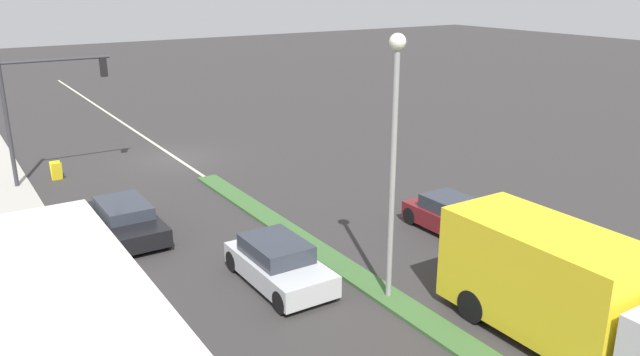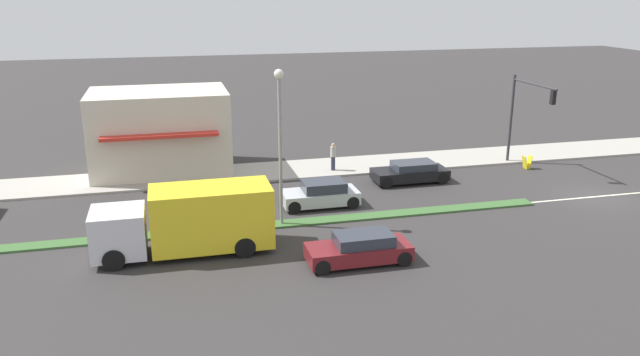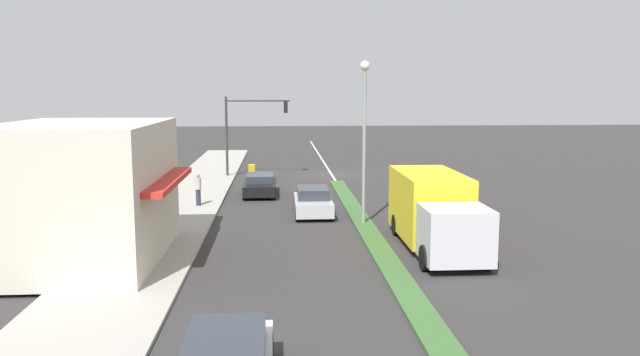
{
  "view_description": "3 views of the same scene",
  "coord_description": "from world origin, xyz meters",
  "px_view_note": "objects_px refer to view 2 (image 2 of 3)",
  "views": [
    {
      "loc": [
        10.27,
        29.81,
        8.79
      ],
      "look_at": [
        -1.43,
        11.47,
        1.78
      ],
      "focal_mm": 35.0,
      "sensor_mm": 36.0,
      "label": 1
    },
    {
      "loc": [
        -27.64,
        22.39,
        10.95
      ],
      "look_at": [
        1.26,
        15.14,
        1.83
      ],
      "focal_mm": 35.0,
      "sensor_mm": 36.0,
      "label": 2
    },
    {
      "loc": [
        3.89,
        45.38,
        6.18
      ],
      "look_at": [
        1.72,
        12.97,
        1.58
      ],
      "focal_mm": 35.0,
      "sensor_mm": 36.0,
      "label": 3
    }
  ],
  "objects_px": {
    "pedestrian": "(333,156)",
    "warning_aframe_sign": "(527,162)",
    "delivery_truck": "(190,220)",
    "street_lamp": "(280,128)",
    "sedan_silver": "(321,194)",
    "traffic_signal_main": "(525,107)",
    "sedan_maroon": "(360,249)",
    "suv_black": "(411,172)"
  },
  "relations": [
    {
      "from": "street_lamp",
      "to": "warning_aframe_sign",
      "type": "relative_size",
      "value": 8.8
    },
    {
      "from": "street_lamp",
      "to": "sedan_maroon",
      "type": "relative_size",
      "value": 1.72
    },
    {
      "from": "traffic_signal_main",
      "to": "warning_aframe_sign",
      "type": "relative_size",
      "value": 6.69
    },
    {
      "from": "pedestrian",
      "to": "sedan_maroon",
      "type": "bearing_deg",
      "value": 169.47
    },
    {
      "from": "street_lamp",
      "to": "sedan_silver",
      "type": "height_order",
      "value": "street_lamp"
    },
    {
      "from": "street_lamp",
      "to": "sedan_silver",
      "type": "xyz_separation_m",
      "value": [
        2.2,
        -2.5,
        -4.13
      ]
    },
    {
      "from": "street_lamp",
      "to": "delivery_truck",
      "type": "relative_size",
      "value": 0.98
    },
    {
      "from": "traffic_signal_main",
      "to": "delivery_truck",
      "type": "bearing_deg",
      "value": 111.81
    },
    {
      "from": "street_lamp",
      "to": "pedestrian",
      "type": "height_order",
      "value": "street_lamp"
    },
    {
      "from": "delivery_truck",
      "to": "sedan_maroon",
      "type": "height_order",
      "value": "delivery_truck"
    },
    {
      "from": "street_lamp",
      "to": "pedestrian",
      "type": "distance_m",
      "value": 10.16
    },
    {
      "from": "traffic_signal_main",
      "to": "street_lamp",
      "type": "relative_size",
      "value": 0.76
    },
    {
      "from": "pedestrian",
      "to": "sedan_maroon",
      "type": "distance_m",
      "value": 13.37
    },
    {
      "from": "pedestrian",
      "to": "delivery_truck",
      "type": "bearing_deg",
      "value": 138.58
    },
    {
      "from": "sedan_silver",
      "to": "sedan_maroon",
      "type": "xyz_separation_m",
      "value": [
        -7.2,
        0.17,
        -0.03
      ]
    },
    {
      "from": "sedan_maroon",
      "to": "street_lamp",
      "type": "bearing_deg",
      "value": 25.04
    },
    {
      "from": "delivery_truck",
      "to": "sedan_silver",
      "type": "bearing_deg",
      "value": -57.28
    },
    {
      "from": "warning_aframe_sign",
      "to": "sedan_maroon",
      "type": "xyz_separation_m",
      "value": [
        -10.83,
        14.46,
        0.2
      ]
    },
    {
      "from": "pedestrian",
      "to": "sedan_maroon",
      "type": "relative_size",
      "value": 0.4
    },
    {
      "from": "street_lamp",
      "to": "delivery_truck",
      "type": "distance_m",
      "value": 5.89
    },
    {
      "from": "sedan_silver",
      "to": "suv_black",
      "type": "xyz_separation_m",
      "value": [
        2.8,
        -6.13,
        -0.05
      ]
    },
    {
      "from": "traffic_signal_main",
      "to": "warning_aframe_sign",
      "type": "distance_m",
      "value": 3.5
    },
    {
      "from": "traffic_signal_main",
      "to": "suv_black",
      "type": "xyz_separation_m",
      "value": [
        -1.12,
        7.82,
        -3.3
      ]
    },
    {
      "from": "pedestrian",
      "to": "warning_aframe_sign",
      "type": "distance_m",
      "value": 12.25
    },
    {
      "from": "delivery_truck",
      "to": "pedestrian",
      "type": "bearing_deg",
      "value": -41.42
    },
    {
      "from": "sedan_maroon",
      "to": "suv_black",
      "type": "bearing_deg",
      "value": -32.19
    },
    {
      "from": "sedan_silver",
      "to": "suv_black",
      "type": "relative_size",
      "value": 0.91
    },
    {
      "from": "pedestrian",
      "to": "sedan_silver",
      "type": "distance_m",
      "value": 6.37
    },
    {
      "from": "sedan_maroon",
      "to": "traffic_signal_main",
      "type": "bearing_deg",
      "value": -51.77
    },
    {
      "from": "sedan_silver",
      "to": "warning_aframe_sign",
      "type": "bearing_deg",
      "value": -75.74
    },
    {
      "from": "traffic_signal_main",
      "to": "warning_aframe_sign",
      "type": "height_order",
      "value": "traffic_signal_main"
    },
    {
      "from": "pedestrian",
      "to": "sedan_silver",
      "type": "xyz_separation_m",
      "value": [
        -5.94,
        2.27,
        -0.37
      ]
    },
    {
      "from": "delivery_truck",
      "to": "sedan_silver",
      "type": "xyz_separation_m",
      "value": [
        4.4,
        -6.85,
        -0.82
      ]
    },
    {
      "from": "pedestrian",
      "to": "warning_aframe_sign",
      "type": "height_order",
      "value": "pedestrian"
    },
    {
      "from": "warning_aframe_sign",
      "to": "sedan_silver",
      "type": "distance_m",
      "value": 14.75
    },
    {
      "from": "pedestrian",
      "to": "warning_aframe_sign",
      "type": "bearing_deg",
      "value": -100.87
    },
    {
      "from": "delivery_truck",
      "to": "street_lamp",
      "type": "bearing_deg",
      "value": -63.14
    },
    {
      "from": "traffic_signal_main",
      "to": "delivery_truck",
      "type": "relative_size",
      "value": 0.75
    },
    {
      "from": "pedestrian",
      "to": "delivery_truck",
      "type": "relative_size",
      "value": 0.23
    },
    {
      "from": "traffic_signal_main",
      "to": "sedan_silver",
      "type": "xyz_separation_m",
      "value": [
        -3.92,
        13.95,
        -3.25
      ]
    },
    {
      "from": "traffic_signal_main",
      "to": "delivery_truck",
      "type": "xyz_separation_m",
      "value": [
        -8.32,
        20.8,
        -2.43
      ]
    },
    {
      "from": "street_lamp",
      "to": "pedestrian",
      "type": "xyz_separation_m",
      "value": [
        8.14,
        -4.78,
        -3.75
      ]
    }
  ]
}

